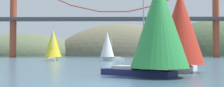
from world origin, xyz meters
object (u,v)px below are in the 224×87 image
(sailboat_yellow_sail, at_px, (53,44))
(sailboat_scarlet_sail, at_px, (180,29))
(sailboat_teal_sail, at_px, (168,45))
(sailboat_white_mainsail, at_px, (108,45))
(sailboat_green_sail, at_px, (158,26))

(sailboat_yellow_sail, xyz_separation_m, sailboat_scarlet_sail, (26.67, -44.13, 0.61))
(sailboat_teal_sail, xyz_separation_m, sailboat_white_mainsail, (-15.94, 6.09, 0.11))
(sailboat_yellow_sail, height_order, sailboat_white_mainsail, sailboat_yellow_sail)
(sailboat_yellow_sail, bearing_deg, sailboat_scarlet_sail, -58.85)
(sailboat_yellow_sail, xyz_separation_m, sailboat_green_sail, (22.81, -50.91, 0.40))
(sailboat_scarlet_sail, bearing_deg, sailboat_teal_sail, 81.45)
(sailboat_white_mainsail, bearing_deg, sailboat_green_sail, -82.24)
(sailboat_yellow_sail, xyz_separation_m, sailboat_white_mainsail, (16.15, -2.01, -0.36))
(sailboat_scarlet_sail, xyz_separation_m, sailboat_white_mainsail, (-10.53, 42.12, -0.97))
(sailboat_white_mainsail, bearing_deg, sailboat_yellow_sail, 172.90)
(sailboat_teal_sail, distance_m, sailboat_white_mainsail, 17.07)
(sailboat_teal_sail, relative_size, sailboat_white_mainsail, 1.06)
(sailboat_scarlet_sail, relative_size, sailboat_green_sail, 1.05)
(sailboat_yellow_sail, distance_m, sailboat_white_mainsail, 16.27)
(sailboat_teal_sail, relative_size, sailboat_green_sail, 0.87)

